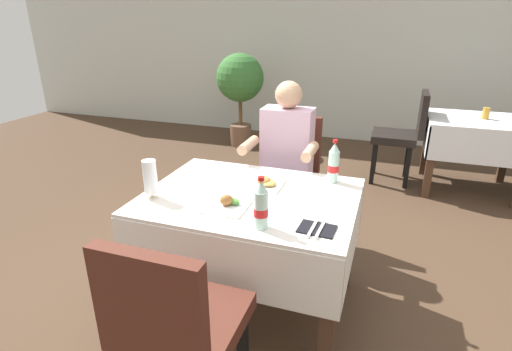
{
  "coord_description": "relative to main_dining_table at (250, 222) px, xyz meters",
  "views": [
    {
      "loc": [
        0.66,
        -1.91,
        1.67
      ],
      "look_at": [
        -0.03,
        0.1,
        0.82
      ],
      "focal_mm": 28.06,
      "sensor_mm": 36.0,
      "label": 1
    }
  ],
  "objects": [
    {
      "name": "background_table_tumbler",
      "position": [
        1.55,
        2.42,
        0.22
      ],
      "size": [
        0.06,
        0.06,
        0.11
      ],
      "primitive_type": "cylinder",
      "color": "#C68928",
      "rests_on": "background_dining_table"
    },
    {
      "name": "back_wall",
      "position": [
        0.03,
        3.91,
        0.98
      ],
      "size": [
        11.0,
        0.12,
        3.1
      ],
      "primitive_type": "cube",
      "color": "silver",
      "rests_on": "ground"
    },
    {
      "name": "beer_glass_left",
      "position": [
        -0.5,
        -0.21,
        0.28
      ],
      "size": [
        0.07,
        0.07,
        0.22
      ],
      "color": "white",
      "rests_on": "main_dining_table"
    },
    {
      "name": "seated_diner_far",
      "position": [
        0.0,
        0.73,
        0.14
      ],
      "size": [
        0.5,
        0.46,
        1.26
      ],
      "color": "#282D42",
      "rests_on": "ground"
    },
    {
      "name": "ground_plane",
      "position": [
        0.03,
        0.0,
        -0.58
      ],
      "size": [
        11.0,
        11.0,
        0.0
      ],
      "primitive_type": "plane",
      "color": "#473323"
    },
    {
      "name": "background_chair_left",
      "position": [
        0.83,
        2.4,
        -0.02
      ],
      "size": [
        0.5,
        0.44,
        0.97
      ],
      "color": "black",
      "rests_on": "ground"
    },
    {
      "name": "chair_near_camera_side",
      "position": [
        -0.0,
        -0.84,
        -0.02
      ],
      "size": [
        0.44,
        0.5,
        0.97
      ],
      "color": "#4C2319",
      "rests_on": "ground"
    },
    {
      "name": "cola_bottle_primary",
      "position": [
        0.17,
        -0.33,
        0.28
      ],
      "size": [
        0.07,
        0.07,
        0.26
      ],
      "color": "silver",
      "rests_on": "main_dining_table"
    },
    {
      "name": "napkin_cutlery_set",
      "position": [
        0.43,
        -0.26,
        0.17
      ],
      "size": [
        0.18,
        0.19,
        0.01
      ],
      "color": "black",
      "rests_on": "main_dining_table"
    },
    {
      "name": "background_dining_table",
      "position": [
        1.49,
        2.4,
        -0.02
      ],
      "size": [
        0.9,
        0.79,
        0.74
      ],
      "color": "white",
      "rests_on": "ground"
    },
    {
      "name": "plate_far_diner",
      "position": [
        0.03,
        0.15,
        0.19
      ],
      "size": [
        0.23,
        0.23,
        0.06
      ],
      "color": "white",
      "rests_on": "main_dining_table"
    },
    {
      "name": "potted_plant_corner",
      "position": [
        -1.25,
        3.07,
        0.27
      ],
      "size": [
        0.63,
        0.63,
        1.23
      ],
      "color": "brown",
      "rests_on": "ground"
    },
    {
      "name": "cola_bottle_secondary",
      "position": [
        0.4,
        0.35,
        0.28
      ],
      "size": [
        0.07,
        0.07,
        0.26
      ],
      "color": "silver",
      "rests_on": "main_dining_table"
    },
    {
      "name": "chair_far_diner_seat",
      "position": [
        -0.0,
        0.84,
        -0.02
      ],
      "size": [
        0.44,
        0.5,
        0.97
      ],
      "color": "#4C2319",
      "rests_on": "ground"
    },
    {
      "name": "plate_near_camera",
      "position": [
        -0.07,
        -0.18,
        0.18
      ],
      "size": [
        0.23,
        0.23,
        0.07
      ],
      "color": "white",
      "rests_on": "main_dining_table"
    },
    {
      "name": "main_dining_table",
      "position": [
        0.0,
        0.0,
        0.0
      ],
      "size": [
        1.17,
        0.9,
        0.74
      ],
      "color": "white",
      "rests_on": "ground"
    }
  ]
}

